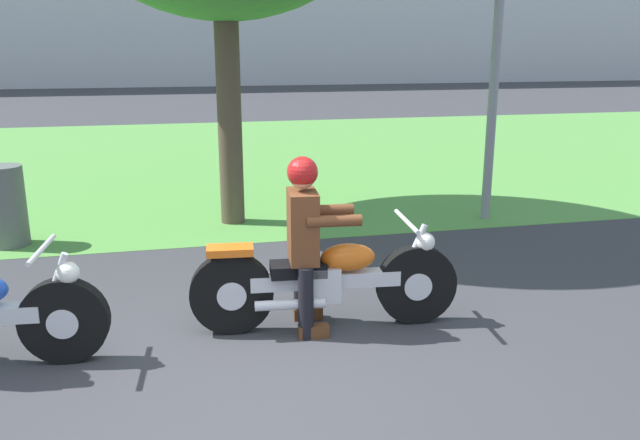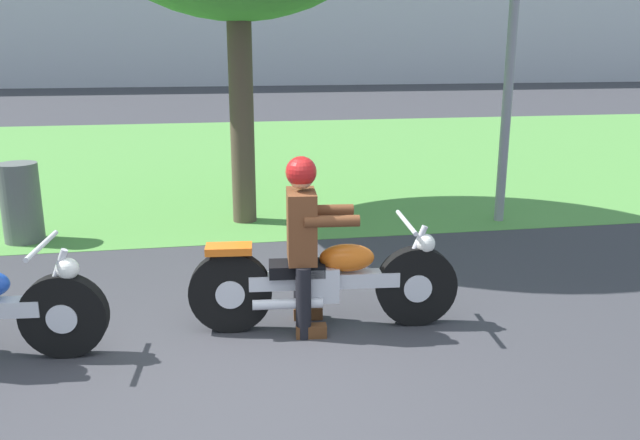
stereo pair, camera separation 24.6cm
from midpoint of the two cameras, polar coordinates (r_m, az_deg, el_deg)
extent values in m
plane|color=#38383D|center=(4.43, -5.40, -15.25)|extent=(120.00, 120.00, 0.00)
cube|color=#549342|center=(13.42, -8.79, 5.43)|extent=(60.00, 12.00, 0.01)
cylinder|color=black|center=(5.42, 9.67, -5.70)|extent=(0.67, 0.18, 0.66)
cylinder|color=silver|center=(5.42, 9.67, -5.70)|extent=(0.24, 0.16, 0.23)
cylinder|color=black|center=(5.25, -6.49, -6.26)|extent=(0.67, 0.18, 0.66)
cylinder|color=silver|center=(5.25, -6.49, -6.26)|extent=(0.24, 0.16, 0.23)
cube|color=silver|center=(5.25, 1.73, -5.22)|extent=(1.21, 0.24, 0.12)
cube|color=silver|center=(5.26, 1.18, -5.45)|extent=(0.34, 0.27, 0.28)
ellipsoid|color=orange|center=(5.22, 3.71, -3.30)|extent=(0.46, 0.28, 0.22)
cube|color=black|center=(5.20, -0.68, -4.27)|extent=(0.46, 0.28, 0.10)
cube|color=orange|center=(5.13, -6.61, -2.53)|extent=(0.38, 0.23, 0.06)
cylinder|color=silver|center=(5.32, 9.27, -3.21)|extent=(0.26, 0.07, 0.53)
cylinder|color=silver|center=(5.23, 8.87, -0.21)|extent=(0.09, 0.66, 0.04)
sphere|color=white|center=(5.32, 10.47, -2.04)|extent=(0.16, 0.16, 0.16)
cylinder|color=silver|center=(5.15, -1.45, -7.33)|extent=(0.55, 0.13, 0.08)
cylinder|color=black|center=(5.45, -0.40, -5.80)|extent=(0.12, 0.12, 0.58)
cube|color=#593319|center=(5.54, 0.23, -8.09)|extent=(0.25, 0.12, 0.10)
cylinder|color=black|center=(5.11, -0.07, -7.24)|extent=(0.12, 0.12, 0.58)
cube|color=#593319|center=(5.21, 0.60, -9.65)|extent=(0.25, 0.12, 0.10)
cube|color=brown|center=(5.10, -0.24, -0.54)|extent=(0.25, 0.40, 0.56)
cylinder|color=brown|center=(5.26, 1.99, 0.85)|extent=(0.43, 0.13, 0.09)
cylinder|color=brown|center=(4.94, 2.47, -0.12)|extent=(0.43, 0.13, 0.09)
sphere|color=#D8A884|center=(5.00, -0.25, 3.87)|extent=(0.20, 0.20, 0.20)
sphere|color=#B21919|center=(5.00, -0.25, 4.21)|extent=(0.24, 0.24, 0.24)
cylinder|color=black|center=(5.13, -20.11, -7.85)|extent=(0.64, 0.17, 0.63)
cylinder|color=silver|center=(5.13, -20.11, -7.85)|extent=(0.23, 0.16, 0.22)
cylinder|color=silver|center=(5.05, -20.92, -5.22)|extent=(0.26, 0.07, 0.53)
cylinder|color=silver|center=(4.98, -21.78, -2.09)|extent=(0.09, 0.66, 0.04)
sphere|color=white|center=(4.99, -19.82, -4.04)|extent=(0.16, 0.16, 0.16)
cylinder|color=brown|center=(8.30, -5.98, 8.88)|extent=(0.30, 0.30, 2.68)
cylinder|color=#595E5B|center=(8.22, -23.83, 1.38)|extent=(0.45, 0.45, 0.92)
camera|label=1|loc=(0.12, -88.67, 0.36)|focal=36.74mm
camera|label=2|loc=(0.12, 91.33, -0.36)|focal=36.74mm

